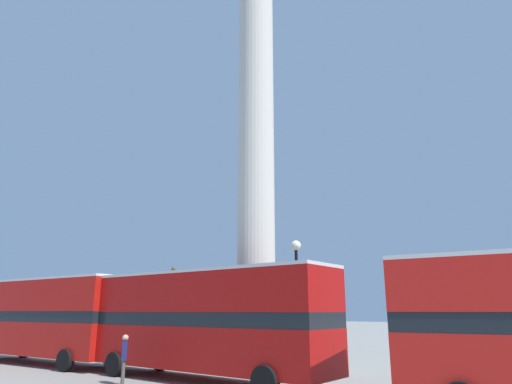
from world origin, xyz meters
The scene contains 7 objects.
ground_plane centered at (0.00, 0.00, 0.00)m, with size 200.00×200.00×0.00m, color gray.
monument_column centered at (0.00, 0.00, 8.74)m, with size 5.35×5.35×24.17m.
bus_a centered at (0.90, -4.92, 2.39)m, with size 11.58×3.23×4.33m.
bus_c centered at (-10.32, -5.15, 2.44)m, with size 11.35×3.13×4.42m.
equestrian_statue centered at (-8.71, 2.67, 1.47)m, with size 4.17×3.47×5.60m.
street_lamp centered at (3.35, -1.59, 3.44)m, with size 0.45×0.45×5.83m.
pedestrian_near_lamp centered at (-1.02, -7.33, 1.05)m, with size 0.49×0.45×1.83m.
Camera 1 is at (13.78, -19.51, 2.71)m, focal length 32.00 mm.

